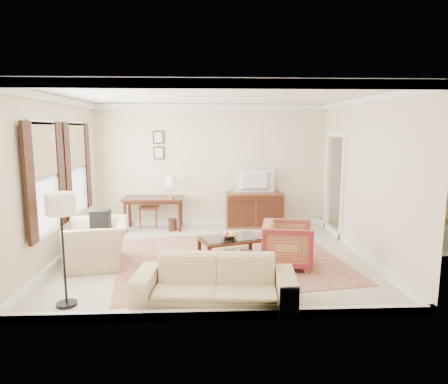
{
  "coord_description": "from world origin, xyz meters",
  "views": [
    {
      "loc": [
        -0.15,
        -7.09,
        2.33
      ],
      "look_at": [
        0.2,
        0.3,
        1.15
      ],
      "focal_mm": 32.0,
      "sensor_mm": 36.0,
      "label": 1
    }
  ],
  "objects": [
    {
      "name": "room_shell",
      "position": [
        0.0,
        0.0,
        2.47
      ],
      "size": [
        5.51,
        5.01,
        2.91
      ],
      "color": "beige",
      "rests_on": "ground"
    },
    {
      "name": "annex_bedroom",
      "position": [
        4.49,
        1.15,
        0.34
      ],
      "size": [
        3.0,
        2.7,
        2.9
      ],
      "color": "beige",
      "rests_on": "ground"
    },
    {
      "name": "window_front",
      "position": [
        -2.7,
        -0.7,
        1.55
      ],
      "size": [
        0.12,
        1.56,
        1.8
      ],
      "primitive_type": null,
      "color": "#CCB284",
      "rests_on": "room_shell"
    },
    {
      "name": "window_rear",
      "position": [
        -2.7,
        0.9,
        1.55
      ],
      "size": [
        0.12,
        1.56,
        1.8
      ],
      "primitive_type": null,
      "color": "#CCB284",
      "rests_on": "room_shell"
    },
    {
      "name": "doorway",
      "position": [
        2.71,
        1.5,
        1.08
      ],
      "size": [
        0.1,
        1.12,
        2.25
      ],
      "primitive_type": null,
      "color": "white",
      "rests_on": "room_shell"
    },
    {
      "name": "rug",
      "position": [
        0.27,
        -0.18,
        0.01
      ],
      "size": [
        4.34,
        3.87,
        0.01
      ],
      "primitive_type": "cube",
      "rotation": [
        0.0,
        0.0,
        0.15
      ],
      "color": "maroon",
      "rests_on": "room_shell"
    },
    {
      "name": "writing_desk",
      "position": [
        -1.35,
        2.05,
        0.64
      ],
      "size": [
        1.38,
        0.69,
        0.75
      ],
      "color": "#3B1B10",
      "rests_on": "room_shell"
    },
    {
      "name": "desk_chair",
      "position": [
        -1.51,
        2.4,
        0.53
      ],
      "size": [
        0.48,
        0.48,
        1.05
      ],
      "primitive_type": null,
      "rotation": [
        0.0,
        0.0,
        -0.07
      ],
      "color": "brown",
      "rests_on": "room_shell"
    },
    {
      "name": "desk_lamp",
      "position": [
        -0.94,
        2.05,
        1.0
      ],
      "size": [
        0.32,
        0.32,
        0.5
      ],
      "primitive_type": null,
      "color": "silver",
      "rests_on": "writing_desk"
    },
    {
      "name": "framed_prints",
      "position": [
        -1.25,
        2.47,
        1.94
      ],
      "size": [
        0.25,
        0.04,
        0.68
      ],
      "primitive_type": null,
      "color": "#3B1B10",
      "rests_on": "room_shell"
    },
    {
      "name": "sideboard",
      "position": [
        1.02,
        2.21,
        0.41
      ],
      "size": [
        1.35,
        0.52,
        0.83
      ],
      "primitive_type": "cube",
      "color": "brown",
      "rests_on": "room_shell"
    },
    {
      "name": "tv",
      "position": [
        1.02,
        2.19,
        1.28
      ],
      "size": [
        0.9,
        0.52,
        0.12
      ],
      "primitive_type": "imported",
      "rotation": [
        0.0,
        0.0,
        3.14
      ],
      "color": "black",
      "rests_on": "sideboard"
    },
    {
      "name": "coffee_table",
      "position": [
        0.3,
        -0.33,
        0.34
      ],
      "size": [
        1.19,
        0.92,
        0.45
      ],
      "rotation": [
        0.0,
        0.0,
        0.32
      ],
      "color": "#3B1B10",
      "rests_on": "room_shell"
    },
    {
      "name": "fruit_bowl",
      "position": [
        0.26,
        -0.36,
        0.5
      ],
      "size": [
        0.42,
        0.42,
        0.1
      ],
      "primitive_type": "imported",
      "color": "silver",
      "rests_on": "coffee_table"
    },
    {
      "name": "book_a",
      "position": [
        0.17,
        -0.34,
        0.18
      ],
      "size": [
        0.27,
        0.15,
        0.38
      ],
      "primitive_type": "imported",
      "rotation": [
        0.0,
        0.0,
        0.43
      ],
      "color": "brown",
      "rests_on": "coffee_table"
    },
    {
      "name": "book_b",
      "position": [
        0.44,
        -0.3,
        0.17
      ],
      "size": [
        0.28,
        0.09,
        0.38
      ],
      "primitive_type": "imported",
      "rotation": [
        0.0,
        0.0,
        -0.24
      ],
      "color": "brown",
      "rests_on": "coffee_table"
    },
    {
      "name": "striped_armchair",
      "position": [
        1.24,
        -0.6,
        0.42
      ],
      "size": [
        0.91,
        0.95,
        0.85
      ],
      "primitive_type": "imported",
      "rotation": [
        0.0,
        0.0,
        1.38
      ],
      "color": "maroon",
      "rests_on": "room_shell"
    },
    {
      "name": "club_armchair",
      "position": [
        -2.01,
        -0.36,
        0.51
      ],
      "size": [
        0.96,
        1.28,
        1.02
      ],
      "primitive_type": "imported",
      "rotation": [
        0.0,
        0.0,
        -1.39
      ],
      "color": "#CFBE8C",
      "rests_on": "room_shell"
    },
    {
      "name": "backpack",
      "position": [
        -1.97,
        -0.26,
        0.76
      ],
      "size": [
        0.29,
        0.36,
        0.4
      ],
      "primitive_type": "cube",
      "rotation": [
        0.0,
        0.0,
        -1.33
      ],
      "color": "black",
      "rests_on": "club_armchair"
    },
    {
      "name": "sofa",
      "position": [
        -0.03,
        -2.01,
        0.42
      ],
      "size": [
        2.18,
        0.81,
        0.83
      ],
      "primitive_type": "imported",
      "rotation": [
        0.0,
        0.0,
        -0.09
      ],
      "color": "#CFBE8C",
      "rests_on": "room_shell"
    },
    {
      "name": "floor_lamp",
      "position": [
        -2.01,
        -1.99,
        1.27
      ],
      "size": [
        0.37,
        0.37,
        1.52
      ],
      "color": "black",
      "rests_on": "room_shell"
    }
  ]
}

